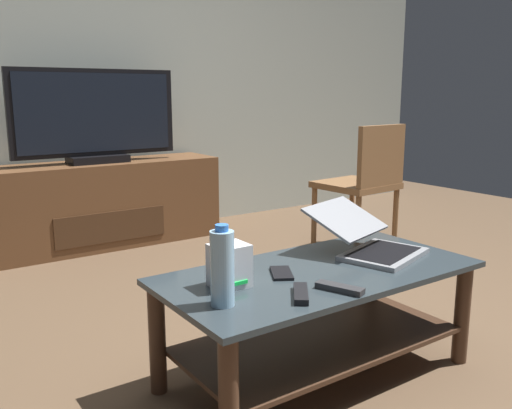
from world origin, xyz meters
name	(u,v)px	position (x,y,z in m)	size (l,w,h in m)	color
ground_plane	(339,367)	(0.00, 0.00, 0.00)	(7.68, 7.68, 0.00)	brown
back_wall	(97,43)	(0.00, 2.56, 1.40)	(6.40, 0.12, 2.80)	#A8B2A8
coffee_table	(318,304)	(-0.11, 0.00, 0.29)	(1.18, 0.57, 0.42)	#2D383D
media_cabinet	(100,204)	(-0.16, 2.24, 0.29)	(1.67, 0.44, 0.59)	brown
television	(96,118)	(-0.16, 2.22, 0.88)	(1.11, 0.20, 0.62)	black
dining_chair	(365,180)	(1.19, 1.05, 0.50)	(0.47, 0.47, 0.86)	brown
laptop	(368,239)	(0.19, 0.05, 0.48)	(0.44, 0.49, 0.18)	gray
router_box	(229,265)	(-0.47, 0.04, 0.49)	(0.12, 0.11, 0.14)	silver
water_bottle_near	(222,268)	(-0.58, -0.09, 0.54)	(0.07, 0.07, 0.25)	#99C6E5
cell_phone	(282,273)	(-0.26, 0.04, 0.43)	(0.07, 0.14, 0.01)	black
tv_remote	(301,294)	(-0.34, -0.17, 0.43)	(0.04, 0.16, 0.02)	black
soundbar_remote	(340,288)	(-0.20, -0.20, 0.43)	(0.04, 0.16, 0.02)	#2D2D30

